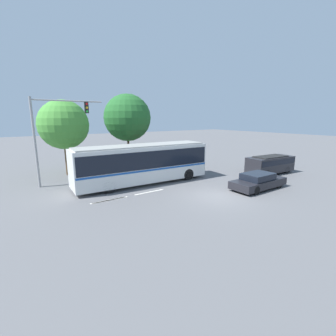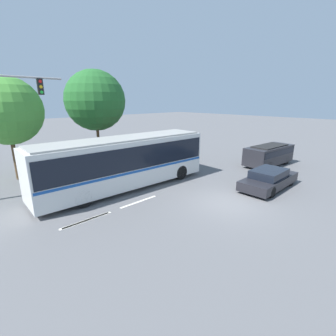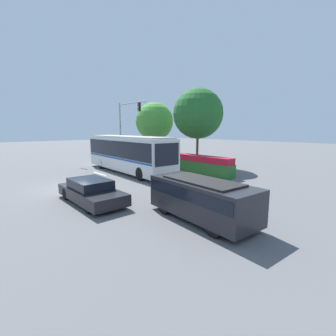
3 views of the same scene
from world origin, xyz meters
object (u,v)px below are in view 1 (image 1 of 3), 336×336
at_px(traffic_light_pole, 52,128).
at_px(street_tree_left, 63,125).
at_px(city_bus, 143,162).
at_px(sedan_foreground, 258,181).
at_px(suv_left_lane, 270,163).
at_px(street_tree_centre, 127,118).

bearing_deg(traffic_light_pole, street_tree_left, 64.37).
bearing_deg(city_bus, street_tree_left, 126.87).
distance_m(city_bus, street_tree_left, 8.59).
height_order(city_bus, street_tree_left, street_tree_left).
distance_m(sedan_foreground, suv_left_lane, 5.95).
relative_size(city_bus, suv_left_lane, 2.23).
distance_m(suv_left_lane, traffic_light_pole, 19.75).
relative_size(city_bus, traffic_light_pole, 1.65).
distance_m(sedan_foreground, street_tree_left, 17.60).
height_order(sedan_foreground, suv_left_lane, suv_left_lane).
distance_m(traffic_light_pole, street_tree_left, 3.44).
bearing_deg(street_tree_centre, suv_left_lane, -47.94).
height_order(traffic_light_pole, street_tree_centre, street_tree_centre).
height_order(sedan_foreground, street_tree_left, street_tree_left).
distance_m(city_bus, sedan_foreground, 9.18).
xyz_separation_m(traffic_light_pole, street_tree_centre, (8.05, 3.46, 0.76)).
bearing_deg(street_tree_centre, city_bus, -105.98).
height_order(city_bus, traffic_light_pole, traffic_light_pole).
bearing_deg(suv_left_lane, street_tree_left, 151.87).
xyz_separation_m(sedan_foreground, street_tree_left, (-11.05, 13.06, 4.14)).
height_order(suv_left_lane, street_tree_centre, street_tree_centre).
xyz_separation_m(city_bus, street_tree_centre, (2.02, 7.05, 3.52)).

